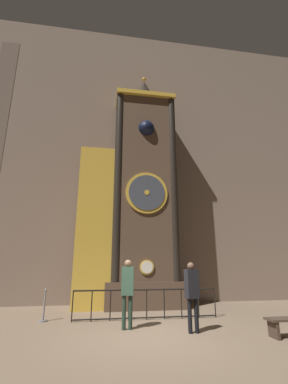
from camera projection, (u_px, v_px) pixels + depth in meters
ground_plane at (152, 337)px, 6.31m from camera, size 28.00×28.00×0.00m
cathedral_back_wall at (130, 152)px, 13.34m from camera, size 24.00×0.32×14.62m
clock_tower at (134, 198)px, 11.48m from camera, size 4.47×1.82×11.01m
railing_fence at (147, 302)px, 8.31m from camera, size 4.71×0.05×0.92m
visitor_near at (128, 287)px, 7.24m from camera, size 0.37×0.27×1.84m
visitor_far at (192, 290)px, 6.88m from camera, size 0.38×0.29×1.76m
stanchion_post at (44, 311)px, 8.00m from camera, size 0.28×0.28×0.95m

